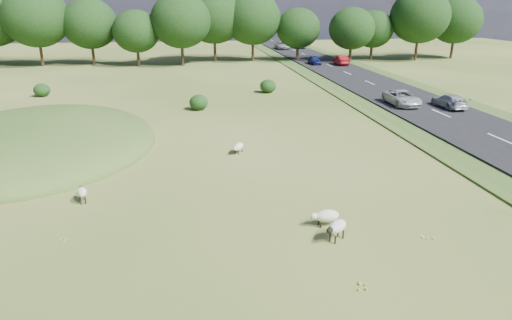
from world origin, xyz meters
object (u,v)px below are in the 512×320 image
at_px(sheep_2, 82,192).
at_px(car_7, 341,60).
at_px(car_3, 315,60).
at_px(car_5, 402,98).
at_px(sheep_1, 326,216).
at_px(car_6, 450,101).
at_px(sheep_3, 238,147).
at_px(car_2, 299,44).
at_px(sheep_0, 337,227).
at_px(car_4, 282,45).

height_order(sheep_2, car_7, car_7).
xyz_separation_m(car_3, car_5, (0.00, -30.12, 0.04)).
bearing_deg(sheep_1, car_6, -134.57).
bearing_deg(car_7, sheep_2, 58.23).
bearing_deg(sheep_1, sheep_3, -79.67).
height_order(sheep_2, car_2, car_2).
distance_m(sheep_0, car_4, 79.32).
bearing_deg(sheep_3, sheep_0, 42.59).
height_order(sheep_2, car_6, car_6).
relative_size(sheep_0, car_4, 0.23).
relative_size(car_3, car_7, 0.89).
distance_m(sheep_3, car_5, 20.10).
relative_size(car_5, car_6, 1.14).
xyz_separation_m(sheep_1, car_7, (17.76, 50.84, 0.45)).
bearing_deg(car_5, car_2, 86.12).
height_order(car_2, car_7, car_2).
bearing_deg(sheep_0, car_4, -139.05).
height_order(sheep_0, car_2, car_2).
relative_size(car_3, car_5, 0.77).
height_order(sheep_1, car_4, car_4).
distance_m(sheep_0, sheep_1, 1.33).
bearing_deg(sheep_0, car_2, -141.53).
distance_m(car_2, car_3, 26.15).
relative_size(sheep_3, car_6, 0.29).
height_order(car_3, car_5, car_5).
bearing_deg(sheep_3, car_3, -171.81).
bearing_deg(car_5, sheep_2, -144.61).
height_order(car_6, car_7, car_7).
relative_size(sheep_0, car_5, 0.25).
height_order(car_3, car_6, car_3).
bearing_deg(car_2, car_5, 86.12).
bearing_deg(car_7, sheep_1, 70.74).
xyz_separation_m(car_3, car_6, (3.80, -31.78, -0.01)).
relative_size(sheep_2, car_4, 0.21).
xyz_separation_m(car_3, car_7, (3.80, -1.32, 0.05)).
bearing_deg(car_4, car_7, -81.66).
bearing_deg(sheep_2, sheep_1, -126.57).
relative_size(car_2, car_5, 1.08).
distance_m(sheep_3, car_3, 44.64).
distance_m(sheep_3, car_4, 68.10).
relative_size(sheep_1, car_5, 0.28).
xyz_separation_m(sheep_0, sheep_1, (-0.04, 1.32, -0.14)).
bearing_deg(sheep_1, car_5, -125.85).
height_order(sheep_1, car_5, car_5).
height_order(sheep_1, car_6, car_6).
bearing_deg(car_4, sheep_0, -100.11).
bearing_deg(car_2, sheep_2, 68.64).
distance_m(car_3, car_5, 30.12).
bearing_deg(car_2, car_6, 90.00).
xyz_separation_m(car_5, car_6, (3.80, -1.66, -0.06)).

